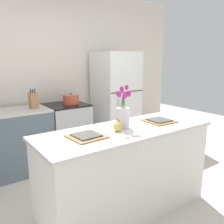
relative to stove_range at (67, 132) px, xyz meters
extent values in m
plane|color=beige|center=(-0.10, -1.60, -0.45)|extent=(10.00, 10.00, 0.00)
cube|color=silver|center=(-0.10, 0.40, 0.90)|extent=(5.20, 0.08, 2.70)
cube|color=silver|center=(-0.10, -1.60, -0.01)|extent=(1.76, 0.62, 0.87)
cube|color=beige|center=(-0.10, -1.60, 0.44)|extent=(1.80, 0.66, 0.03)
cube|color=#B2B5B7|center=(0.00, 0.00, -0.01)|extent=(0.60, 0.60, 0.87)
cube|color=black|center=(0.00, 0.00, 0.44)|extent=(0.60, 0.60, 0.02)
cube|color=black|center=(0.00, -0.30, -0.04)|extent=(0.42, 0.01, 0.29)
cube|color=white|center=(0.95, 0.00, 0.40)|extent=(0.68, 0.64, 1.70)
cube|color=black|center=(0.95, -0.32, 0.60)|extent=(0.67, 0.01, 0.01)
cylinder|color=#B2B5B7|center=(0.76, -0.34, 0.13)|extent=(0.02, 0.02, 0.74)
cylinder|color=silver|center=(-0.12, -1.56, 0.56)|extent=(0.13, 0.13, 0.20)
cylinder|color=#4C9342|center=(-0.09, -1.55, 0.67)|extent=(0.05, 0.02, 0.33)
ellipsoid|color=#B22889|center=(-0.07, -1.55, 0.86)|extent=(0.04, 0.04, 0.05)
cylinder|color=#4C9342|center=(-0.11, -1.54, 0.67)|extent=(0.03, 0.06, 0.31)
ellipsoid|color=#B22889|center=(-0.10, -1.51, 0.84)|extent=(0.04, 0.04, 0.06)
cylinder|color=#4C9342|center=(-0.13, -1.53, 0.65)|extent=(0.03, 0.06, 0.27)
ellipsoid|color=#B22889|center=(-0.14, -1.50, 0.80)|extent=(0.04, 0.04, 0.06)
cylinder|color=#4C9342|center=(-0.13, -1.54, 0.64)|extent=(0.03, 0.02, 0.26)
ellipsoid|color=#B22889|center=(-0.15, -1.54, 0.79)|extent=(0.03, 0.03, 0.05)
cylinder|color=#4C9342|center=(-0.14, -1.56, 0.65)|extent=(0.12, 0.05, 0.27)
ellipsoid|color=#B22889|center=(-0.19, -1.59, 0.81)|extent=(0.04, 0.04, 0.06)
cylinder|color=#4C9342|center=(-0.12, -1.58, 0.64)|extent=(0.02, 0.06, 0.26)
ellipsoid|color=#B22889|center=(-0.13, -1.60, 0.79)|extent=(0.05, 0.05, 0.07)
cylinder|color=#4C9342|center=(-0.10, -1.58, 0.65)|extent=(0.04, 0.06, 0.27)
ellipsoid|color=#B22889|center=(-0.09, -1.61, 0.80)|extent=(0.04, 0.04, 0.06)
ellipsoid|color=#E5CC4C|center=(-0.23, -1.62, 0.50)|extent=(0.08, 0.08, 0.09)
cone|color=#E5CC4C|center=(-0.23, -1.62, 0.56)|extent=(0.04, 0.04, 0.04)
cylinder|color=brown|center=(-0.23, -1.62, 0.58)|extent=(0.01, 0.01, 0.02)
cube|color=olive|center=(-0.55, -1.60, 0.47)|extent=(0.31, 0.31, 0.01)
cube|color=#514C47|center=(-0.55, -1.60, 0.48)|extent=(0.22, 0.22, 0.01)
cube|color=olive|center=(0.35, -1.60, 0.47)|extent=(0.31, 0.31, 0.01)
cube|color=#514C47|center=(0.35, -1.60, 0.48)|extent=(0.22, 0.22, 0.01)
cylinder|color=#CC4C38|center=(0.07, -0.02, 0.51)|extent=(0.24, 0.24, 0.13)
cylinder|color=#CC4C38|center=(0.07, -0.02, 0.58)|extent=(0.25, 0.25, 0.01)
sphere|color=black|center=(0.07, -0.02, 0.60)|extent=(0.02, 0.02, 0.02)
cube|color=#A37547|center=(-0.50, -0.02, 0.56)|extent=(0.10, 0.14, 0.22)
cylinder|color=black|center=(-0.53, -0.02, 0.69)|extent=(0.01, 0.01, 0.05)
cylinder|color=black|center=(-0.50, -0.02, 0.69)|extent=(0.01, 0.01, 0.05)
cylinder|color=black|center=(-0.47, -0.02, 0.69)|extent=(0.01, 0.01, 0.05)
camera|label=1|loc=(-1.52, -3.32, 1.12)|focal=38.00mm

